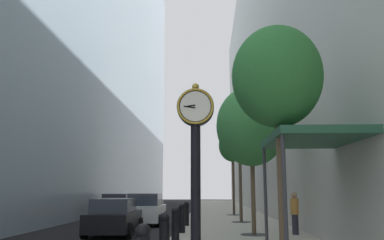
{
  "coord_description": "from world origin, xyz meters",
  "views": [
    {
      "loc": [
        1.48,
        -1.31,
        1.92
      ],
      "look_at": [
        0.84,
        14.1,
        4.68
      ],
      "focal_mm": 36.69,
      "sensor_mm": 36.0,
      "label": 1
    }
  ],
  "objects_px": {
    "bollard_fourth": "(175,224)",
    "car_white_mid": "(146,209)",
    "street_tree_far": "(233,146)",
    "car_red_trailing": "(118,207)",
    "street_tree_near": "(277,78)",
    "street_clock": "(196,166)",
    "bollard_third": "(164,236)",
    "bollard_fifth": "(182,217)",
    "street_tree_mid_far": "(239,139)",
    "car_black_near": "(115,217)",
    "car_grey_far": "(151,203)",
    "bollard_sixth": "(187,213)",
    "street_tree_mid_near": "(251,126)",
    "pedestrian_walking": "(295,212)"
  },
  "relations": [
    {
      "from": "street_clock",
      "to": "bollard_fourth",
      "type": "xyz_separation_m",
      "value": [
        -0.85,
        4.99,
        -1.67
      ]
    },
    {
      "from": "street_tree_mid_far",
      "to": "street_tree_far",
      "type": "relative_size",
      "value": 0.94
    },
    {
      "from": "bollard_third",
      "to": "bollard_fifth",
      "type": "height_order",
      "value": "same"
    },
    {
      "from": "street_tree_mid_near",
      "to": "pedestrian_walking",
      "type": "xyz_separation_m",
      "value": [
        1.69,
        0.14,
        -3.55
      ]
    },
    {
      "from": "street_tree_far",
      "to": "bollard_third",
      "type": "bearing_deg",
      "value": -98.92
    },
    {
      "from": "street_tree_mid_near",
      "to": "pedestrian_walking",
      "type": "height_order",
      "value": "street_tree_mid_near"
    },
    {
      "from": "bollard_fourth",
      "to": "car_white_mid",
      "type": "bearing_deg",
      "value": 105.21
    },
    {
      "from": "pedestrian_walking",
      "to": "bollard_fourth",
      "type": "bearing_deg",
      "value": -148.14
    },
    {
      "from": "street_clock",
      "to": "street_tree_mid_near",
      "type": "distance_m",
      "value": 8.3
    },
    {
      "from": "bollard_sixth",
      "to": "car_red_trailing",
      "type": "relative_size",
      "value": 0.27
    },
    {
      "from": "street_clock",
      "to": "bollard_sixth",
      "type": "distance_m",
      "value": 11.9
    },
    {
      "from": "street_tree_near",
      "to": "car_grey_far",
      "type": "distance_m",
      "value": 27.78
    },
    {
      "from": "street_tree_mid_far",
      "to": "car_black_near",
      "type": "bearing_deg",
      "value": -137.59
    },
    {
      "from": "bollard_fourth",
      "to": "street_tree_far",
      "type": "height_order",
      "value": "street_tree_far"
    },
    {
      "from": "bollard_fourth",
      "to": "car_black_near",
      "type": "bearing_deg",
      "value": 128.85
    },
    {
      "from": "bollard_sixth",
      "to": "street_tree_near",
      "type": "bearing_deg",
      "value": -74.08
    },
    {
      "from": "street_tree_far",
      "to": "car_black_near",
      "type": "height_order",
      "value": "street_tree_far"
    },
    {
      "from": "bollard_sixth",
      "to": "car_grey_far",
      "type": "relative_size",
      "value": 0.29
    },
    {
      "from": "bollard_sixth",
      "to": "car_black_near",
      "type": "relative_size",
      "value": 0.27
    },
    {
      "from": "bollard_third",
      "to": "street_tree_mid_near",
      "type": "xyz_separation_m",
      "value": [
        2.96,
        6.13,
        3.81
      ]
    },
    {
      "from": "bollard_third",
      "to": "bollard_fifth",
      "type": "relative_size",
      "value": 1.0
    },
    {
      "from": "bollard_sixth",
      "to": "car_white_mid",
      "type": "distance_m",
      "value": 3.29
    },
    {
      "from": "street_tree_mid_near",
      "to": "car_white_mid",
      "type": "bearing_deg",
      "value": 130.93
    },
    {
      "from": "street_tree_far",
      "to": "car_red_trailing",
      "type": "height_order",
      "value": "street_tree_far"
    },
    {
      "from": "street_clock",
      "to": "bollard_third",
      "type": "distance_m",
      "value": 2.46
    },
    {
      "from": "bollard_fourth",
      "to": "car_red_trailing",
      "type": "relative_size",
      "value": 0.27
    },
    {
      "from": "street_tree_far",
      "to": "car_grey_far",
      "type": "bearing_deg",
      "value": 133.76
    },
    {
      "from": "bollard_fifth",
      "to": "street_tree_mid_far",
      "type": "height_order",
      "value": "street_tree_mid_far"
    },
    {
      "from": "street_clock",
      "to": "car_white_mid",
      "type": "height_order",
      "value": "street_clock"
    },
    {
      "from": "street_tree_near",
      "to": "street_tree_mid_far",
      "type": "distance_m",
      "value": 12.72
    },
    {
      "from": "bollard_third",
      "to": "car_white_mid",
      "type": "distance_m",
      "value": 12.59
    },
    {
      "from": "car_red_trailing",
      "to": "car_grey_far",
      "type": "bearing_deg",
      "value": 85.92
    },
    {
      "from": "street_tree_near",
      "to": "street_tree_far",
      "type": "bearing_deg",
      "value": 90.0
    },
    {
      "from": "street_tree_near",
      "to": "bollard_fifth",
      "type": "bearing_deg",
      "value": 112.93
    },
    {
      "from": "car_black_near",
      "to": "car_grey_far",
      "type": "bearing_deg",
      "value": 93.57
    },
    {
      "from": "bollard_fifth",
      "to": "street_tree_near",
      "type": "bearing_deg",
      "value": -67.07
    },
    {
      "from": "bollard_fifth",
      "to": "car_white_mid",
      "type": "xyz_separation_m",
      "value": [
        -2.44,
        5.59,
        0.06
      ]
    },
    {
      "from": "car_grey_far",
      "to": "car_black_near",
      "type": "bearing_deg",
      "value": -86.43
    },
    {
      "from": "bollard_fifth",
      "to": "bollard_sixth",
      "type": "relative_size",
      "value": 1.0
    },
    {
      "from": "street_clock",
      "to": "street_tree_near",
      "type": "bearing_deg",
      "value": 33.02
    },
    {
      "from": "bollard_fifth",
      "to": "car_black_near",
      "type": "height_order",
      "value": "car_black_near"
    },
    {
      "from": "bollard_fourth",
      "to": "car_black_near",
      "type": "distance_m",
      "value": 4.74
    },
    {
      "from": "car_black_near",
      "to": "street_tree_mid_near",
      "type": "bearing_deg",
      "value": -9.04
    },
    {
      "from": "bollard_fifth",
      "to": "street_tree_far",
      "type": "distance_m",
      "value": 13.19
    },
    {
      "from": "street_tree_far",
      "to": "pedestrian_walking",
      "type": "xyz_separation_m",
      "value": [
        1.69,
        -12.58,
        -4.11
      ]
    },
    {
      "from": "car_black_near",
      "to": "street_tree_mid_far",
      "type": "bearing_deg",
      "value": 42.41
    },
    {
      "from": "street_tree_near",
      "to": "car_red_trailing",
      "type": "bearing_deg",
      "value": 115.57
    },
    {
      "from": "bollard_fourth",
      "to": "street_tree_near",
      "type": "relative_size",
      "value": 0.2
    },
    {
      "from": "bollard_third",
      "to": "bollard_fourth",
      "type": "height_order",
      "value": "same"
    },
    {
      "from": "bollard_fourth",
      "to": "street_tree_mid_near",
      "type": "relative_size",
      "value": 0.2
    }
  ]
}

